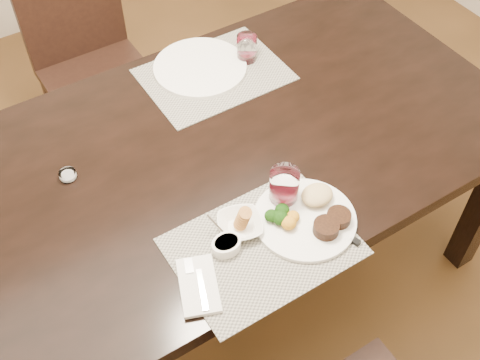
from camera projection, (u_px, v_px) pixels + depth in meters
ground_plane at (208, 287)px, 2.33m from camera, size 4.50×4.50×0.00m
dining_table at (199, 174)px, 1.83m from camera, size 2.00×1.00×0.75m
chair_far at (88, 55)px, 2.46m from camera, size 0.42×0.42×0.90m
placemat_near at (263, 246)px, 1.55m from camera, size 0.46×0.34×0.00m
placemat_far at (214, 75)px, 2.00m from camera, size 0.46×0.34×0.00m
dinner_plate at (310, 216)px, 1.60m from camera, size 0.27×0.27×0.05m
napkin_fork at (198, 285)px, 1.47m from camera, size 0.14×0.19×0.02m
steak_knife at (340, 229)px, 1.58m from camera, size 0.05×0.21×0.01m
cracker_bowl at (240, 225)px, 1.58m from camera, size 0.15×0.15×0.05m
sauce_ramekin at (226, 245)px, 1.53m from camera, size 0.08×0.12×0.06m
wine_glass_near at (284, 188)px, 1.61m from camera, size 0.08×0.08×0.11m
far_plate at (200, 67)px, 2.01m from camera, size 0.31×0.31×0.01m
wine_glass_far at (247, 49)px, 2.02m from camera, size 0.07×0.07×0.09m
salt_cellar at (68, 175)px, 1.70m from camera, size 0.05×0.05×0.02m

